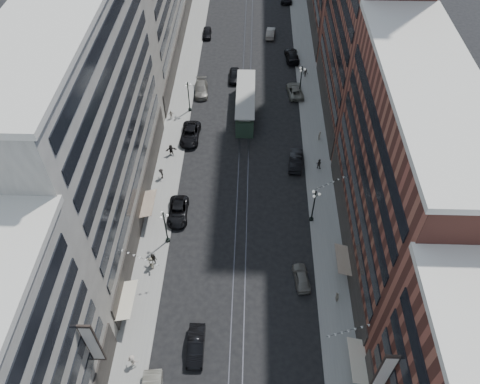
# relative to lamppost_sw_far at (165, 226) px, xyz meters

# --- Properties ---
(ground) EXTENTS (220.00, 220.00, 0.00)m
(ground) POSITION_rel_lamppost_sw_far_xyz_m (9.20, 32.00, -3.10)
(ground) COLOR black
(ground) RESTS_ON ground
(sidewalk_west) EXTENTS (4.00, 180.00, 0.15)m
(sidewalk_west) POSITION_rel_lamppost_sw_far_xyz_m (-1.80, 42.00, -3.02)
(sidewalk_west) COLOR gray
(sidewalk_west) RESTS_ON ground
(sidewalk_east) EXTENTS (4.00, 180.00, 0.15)m
(sidewalk_east) POSITION_rel_lamppost_sw_far_xyz_m (20.20, 42.00, -3.02)
(sidewalk_east) COLOR gray
(sidewalk_east) RESTS_ON ground
(rail_west) EXTENTS (0.12, 180.00, 0.02)m
(rail_west) POSITION_rel_lamppost_sw_far_xyz_m (8.50, 42.00, -3.09)
(rail_west) COLOR #2D2D33
(rail_west) RESTS_ON ground
(rail_east) EXTENTS (0.12, 180.00, 0.02)m
(rail_east) POSITION_rel_lamppost_sw_far_xyz_m (9.90, 42.00, -3.09)
(rail_east) COLOR #2D2D33
(rail_east) RESTS_ON ground
(building_west_mid) EXTENTS (8.00, 36.00, 28.00)m
(building_west_mid) POSITION_rel_lamppost_sw_far_xyz_m (-7.80, 5.00, 10.90)
(building_west_mid) COLOR #A39E90
(building_west_mid) RESTS_ON ground
(building_east_mid) EXTENTS (8.00, 30.00, 24.00)m
(building_east_mid) POSITION_rel_lamppost_sw_far_xyz_m (26.20, -0.00, 8.90)
(building_east_mid) COLOR brown
(building_east_mid) RESTS_ON ground
(lamppost_sw_far) EXTENTS (1.03, 1.14, 5.52)m
(lamppost_sw_far) POSITION_rel_lamppost_sw_far_xyz_m (0.00, 0.00, 0.00)
(lamppost_sw_far) COLOR black
(lamppost_sw_far) RESTS_ON sidewalk_west
(lamppost_sw_mid) EXTENTS (1.03, 1.14, 5.52)m
(lamppost_sw_mid) POSITION_rel_lamppost_sw_far_xyz_m (0.00, 27.00, 0.00)
(lamppost_sw_mid) COLOR black
(lamppost_sw_mid) RESTS_ON sidewalk_west
(lamppost_se_far) EXTENTS (1.03, 1.14, 5.52)m
(lamppost_se_far) POSITION_rel_lamppost_sw_far_xyz_m (18.40, 4.00, 0.00)
(lamppost_se_far) COLOR black
(lamppost_se_far) RESTS_ON sidewalk_east
(lamppost_se_mid) EXTENTS (1.03, 1.14, 5.52)m
(lamppost_se_mid) POSITION_rel_lamppost_sw_far_xyz_m (18.40, 32.00, 0.00)
(lamppost_se_mid) COLOR black
(lamppost_se_mid) RESTS_ON sidewalk_east
(streetcar) EXTENTS (3.01, 13.59, 3.76)m
(streetcar) POSITION_rel_lamppost_sw_far_xyz_m (9.20, 27.00, -1.36)
(streetcar) COLOR #273E2E
(streetcar) RESTS_ON ground
(car_2) EXTENTS (2.69, 5.56, 1.52)m
(car_2) POSITION_rel_lamppost_sw_far_xyz_m (0.80, 4.35, -2.33)
(car_2) COLOR black
(car_2) RESTS_ON ground
(car_4) EXTENTS (2.21, 4.39, 1.43)m
(car_4) POSITION_rel_lamppost_sw_far_xyz_m (16.51, -5.29, -2.38)
(car_4) COLOR #69665D
(car_4) RESTS_ON ground
(car_5) EXTENTS (1.78, 4.94, 1.62)m
(car_5) POSITION_rel_lamppost_sw_far_xyz_m (4.92, -14.09, -2.29)
(car_5) COLOR black
(car_5) RESTS_ON ground
(pedestrian_2) EXTENTS (0.95, 0.55, 1.91)m
(pedestrian_2) POSITION_rel_lamppost_sw_far_xyz_m (-1.16, -3.58, -1.99)
(pedestrian_2) COLOR black
(pedestrian_2) RESTS_ON sidewalk_west
(pedestrian_4) EXTENTS (0.55, 0.94, 1.51)m
(pedestrian_4) POSITION_rel_lamppost_sw_far_xyz_m (20.38, -7.88, -2.19)
(pedestrian_4) COLOR #A79D8A
(pedestrian_4) RESTS_ON sidewalk_east
(car_7) EXTENTS (2.94, 6.11, 1.68)m
(car_7) POSITION_rel_lamppost_sw_far_xyz_m (0.80, 20.09, -2.26)
(car_7) COLOR black
(car_7) RESTS_ON ground
(car_8) EXTENTS (2.67, 5.67, 1.60)m
(car_8) POSITION_rel_lamppost_sw_far_xyz_m (1.46, 32.23, -2.30)
(car_8) COLOR #68655D
(car_8) RESTS_ON ground
(car_9) EXTENTS (1.85, 4.33, 1.46)m
(car_9) POSITION_rel_lamppost_sw_far_xyz_m (0.90, 51.69, -2.37)
(car_9) COLOR black
(car_9) RESTS_ON ground
(car_10) EXTENTS (2.35, 5.42, 1.73)m
(car_10) POSITION_rel_lamppost_sw_far_xyz_m (16.82, 14.64, -2.23)
(car_10) COLOR black
(car_10) RESTS_ON ground
(car_11) EXTENTS (3.06, 5.62, 1.50)m
(car_11) POSITION_rel_lamppost_sw_far_xyz_m (17.60, 32.29, -2.35)
(car_11) COLOR slate
(car_11) RESTS_ON ground
(car_12) EXTENTS (2.91, 6.05, 1.70)m
(car_12) POSITION_rel_lamppost_sw_far_xyz_m (17.60, 43.47, -2.25)
(car_12) COLOR black
(car_12) RESTS_ON ground
(car_13) EXTENTS (1.88, 4.63, 1.58)m
(car_13) POSITION_rel_lamppost_sw_far_xyz_m (7.00, 36.46, -2.31)
(car_13) COLOR black
(car_13) RESTS_ON ground
(car_14) EXTENTS (2.07, 4.79, 1.53)m
(car_14) POSITION_rel_lamppost_sw_far_xyz_m (13.70, 52.03, -2.33)
(car_14) COLOR slate
(car_14) RESTS_ON ground
(pedestrian_5) EXTENTS (1.73, 0.95, 1.79)m
(pedestrian_5) POSITION_rel_lamppost_sw_far_xyz_m (-1.65, 16.15, -2.05)
(pedestrian_5) COLOR black
(pedestrian_5) RESTS_ON sidewalk_west
(pedestrian_6) EXTENTS (0.94, 0.59, 1.49)m
(pedestrian_6) POSITION_rel_lamppost_sw_far_xyz_m (-2.80, 24.85, -2.20)
(pedestrian_6) COLOR #ADA18F
(pedestrian_6) RESTS_ON sidewalk_west
(pedestrian_7) EXTENTS (0.90, 0.68, 1.65)m
(pedestrian_7) POSITION_rel_lamppost_sw_far_xyz_m (20.13, 13.88, -2.12)
(pedestrian_7) COLOR black
(pedestrian_7) RESTS_ON sidewalk_east
(pedestrian_8) EXTENTS (0.68, 0.67, 1.58)m
(pedestrian_8) POSITION_rel_lamppost_sw_far_xyz_m (20.77, 20.17, -2.15)
(pedestrian_8) COLOR #A39987
(pedestrian_8) RESTS_ON sidewalk_east
(pedestrian_9) EXTENTS (1.04, 0.61, 1.50)m
(pedestrian_9) POSITION_rel_lamppost_sw_far_xyz_m (19.75, 37.55, -2.19)
(pedestrian_9) COLOR black
(pedestrian_9) RESTS_ON sidewalk_east
(pedestrian_extra_0) EXTENTS (1.11, 0.53, 1.67)m
(pedestrian_extra_0) POSITION_rel_lamppost_sw_far_xyz_m (-1.40, -15.95, -2.11)
(pedestrian_extra_0) COLOR #A79B8A
(pedestrian_extra_0) RESTS_ON sidewalk_west
(pedestrian_extra_1) EXTENTS (0.94, 1.17, 1.68)m
(pedestrian_extra_1) POSITION_rel_lamppost_sw_far_xyz_m (-2.37, 11.14, -2.10)
(pedestrian_extra_1) COLOR black
(pedestrian_extra_1) RESTS_ON sidewalk_west
(pedestrian_extra_2) EXTENTS (1.31, 1.71, 1.84)m
(pedestrian_extra_2) POSITION_rel_lamppost_sw_far_xyz_m (-1.38, -4.03, -2.03)
(pedestrian_extra_2) COLOR #AEA890
(pedestrian_extra_2) RESTS_ON sidewalk_west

